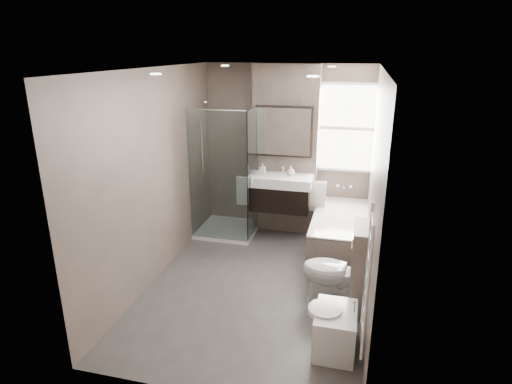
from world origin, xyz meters
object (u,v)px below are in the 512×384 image
(bathtub, at_px, (339,232))
(bidet, at_px, (334,329))
(toilet, at_px, (337,272))
(vanity, at_px, (280,192))

(bathtub, xyz_separation_m, bidet, (0.09, -2.14, -0.09))
(toilet, xyz_separation_m, bidet, (0.04, -0.82, -0.17))
(vanity, bearing_deg, bidet, -67.66)
(vanity, xyz_separation_m, bidet, (1.01, -2.47, -0.51))
(bathtub, relative_size, bidet, 2.87)
(bidet, bearing_deg, toilet, 93.05)
(vanity, xyz_separation_m, bathtub, (0.92, -0.33, -0.43))
(bathtub, distance_m, bidet, 2.15)
(vanity, bearing_deg, toilet, -59.49)
(bidet, bearing_deg, vanity, 112.34)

